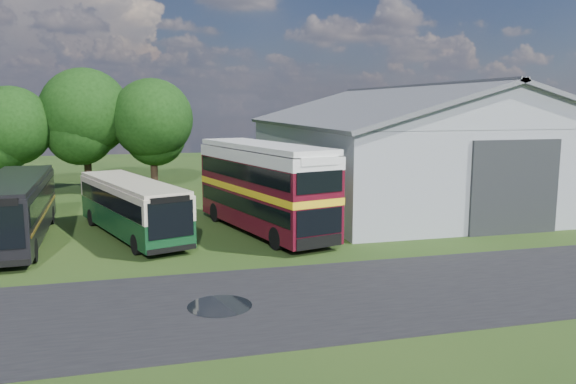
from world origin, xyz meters
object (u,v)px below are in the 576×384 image
object	(u,v)px
bus_green_single	(132,207)
bus_maroon_double	(264,188)
storage_shed	(410,141)
bus_dark_single	(15,208)

from	to	relation	value
bus_green_single	bus_maroon_double	xyz separation A→B (m)	(6.85, -0.70, 0.82)
storage_shed	bus_green_single	bearing A→B (deg)	-158.97
bus_green_single	storage_shed	bearing A→B (deg)	1.67
storage_shed	bus_green_single	xyz separation A→B (m)	(-19.49, -7.49, -2.61)
storage_shed	bus_green_single	world-z (taller)	storage_shed
storage_shed	bus_green_single	distance (m)	21.04
storage_shed	bus_dark_single	bearing A→B (deg)	-163.37
bus_maroon_double	bus_dark_single	distance (m)	12.42
bus_green_single	bus_dark_single	distance (m)	5.54
storage_shed	bus_maroon_double	distance (m)	15.17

